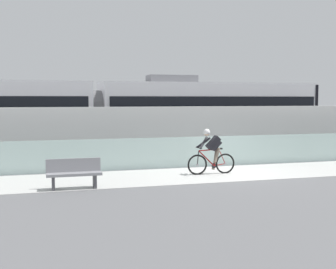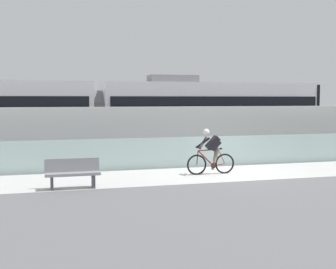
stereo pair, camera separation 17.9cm
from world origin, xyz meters
name	(u,v)px [view 1 (the left image)]	position (x,y,z in m)	size (l,w,h in m)	color
ground_plane	(229,173)	(0.00, 0.00, 0.00)	(200.00, 200.00, 0.00)	slate
bike_path_deck	(229,173)	(0.00, 0.00, 0.01)	(32.00, 3.20, 0.01)	silver
glass_parapet	(210,151)	(0.00, 1.85, 0.59)	(32.00, 0.05, 1.18)	#ADC6C1
concrete_barrier_wall	(195,133)	(0.00, 3.65, 1.16)	(32.00, 0.36, 2.32)	silver
tram_rail_near	(177,153)	(0.00, 6.13, 0.00)	(32.00, 0.08, 0.01)	#595654
tram_rail_far	(169,150)	(0.00, 7.57, 0.00)	(32.00, 0.08, 0.01)	#595654
tram	(95,115)	(-3.85, 6.85, 1.89)	(22.56, 2.54, 3.81)	silver
cyclist_on_bike	(212,152)	(-0.67, 0.00, 0.78)	(1.77, 0.58, 1.61)	black
bench	(74,173)	(-5.54, -1.29, 0.48)	(1.60, 0.45, 0.89)	gray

